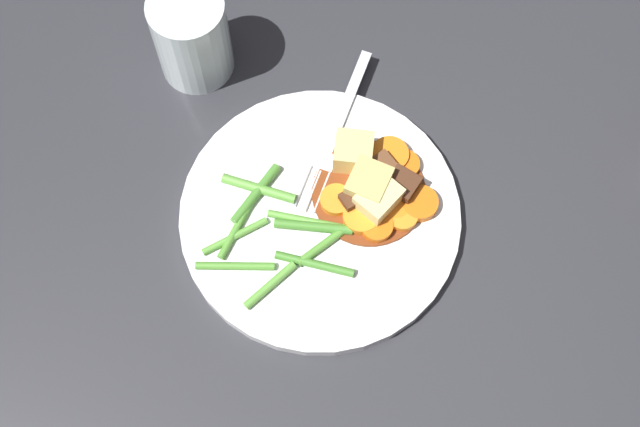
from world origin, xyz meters
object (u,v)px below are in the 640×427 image
carrot_slice_7 (361,217)px  potato_chunk_2 (369,185)px  meat_chunk_1 (401,183)px  meat_chunk_2 (383,173)px  dinner_plate (320,216)px  carrot_slice_5 (389,156)px  carrot_slice_2 (404,165)px  water_glass (192,36)px  potato_chunk_1 (354,153)px  meat_chunk_0 (352,199)px  carrot_slice_1 (336,200)px  fork (334,134)px  carrot_slice_0 (394,202)px  carrot_slice_3 (402,216)px  carrot_slice_4 (420,203)px  potato_chunk_0 (378,200)px  carrot_slice_6 (377,227)px

carrot_slice_7 → potato_chunk_2: size_ratio=0.90×
meat_chunk_1 → meat_chunk_2: 0.02m
dinner_plate → carrot_slice_5: carrot_slice_5 is taller
carrot_slice_2 → water_glass: water_glass is taller
carrot_slice_7 → carrot_slice_2: bearing=35.2°
carrot_slice_5 → meat_chunk_1: 0.03m
potato_chunk_1 → meat_chunk_0: size_ratio=1.61×
carrot_slice_2 → carrot_slice_5: carrot_slice_5 is taller
meat_chunk_0 → meat_chunk_1: 0.05m
carrot_slice_1 → fork: bearing=73.9°
potato_chunk_2 → meat_chunk_0: potato_chunk_2 is taller
carrot_slice_0 → meat_chunk_1: size_ratio=1.28×
potato_chunk_1 → potato_chunk_2: bearing=-84.8°
carrot_slice_0 → dinner_plate: bearing=170.6°
potato_chunk_2 → meat_chunk_1: bearing=-8.7°
carrot_slice_5 → meat_chunk_0: 0.06m
carrot_slice_3 → carrot_slice_4: same height
carrot_slice_7 → carrot_slice_5: bearing=48.9°
carrot_slice_4 → meat_chunk_2: (-0.02, 0.04, 0.00)m
potato_chunk_0 → fork: size_ratio=0.25×
dinner_plate → potato_chunk_1: bearing=43.4°
carrot_slice_1 → water_glass: size_ratio=0.31×
carrot_slice_6 → potato_chunk_0: bearing=69.3°
meat_chunk_0 → carrot_slice_5: bearing=35.3°
meat_chunk_1 → water_glass: bearing=127.3°
dinner_plate → carrot_slice_7: carrot_slice_7 is taller
carrot_slice_2 → meat_chunk_1: meat_chunk_1 is taller
carrot_slice_1 → meat_chunk_1: bearing=-2.2°
carrot_slice_7 → water_glass: water_glass is taller
carrot_slice_0 → meat_chunk_1: meat_chunk_1 is taller
carrot_slice_0 → potato_chunk_0: size_ratio=0.89×
carrot_slice_7 → potato_chunk_0: size_ratio=0.87×
carrot_slice_0 → potato_chunk_0: 0.02m
carrot_slice_3 → potato_chunk_2: size_ratio=0.79×
carrot_slice_0 → water_glass: size_ratio=0.36×
carrot_slice_7 → water_glass: size_ratio=0.35×
potato_chunk_0 → potato_chunk_2: 0.02m
carrot_slice_5 → carrot_slice_6: (-0.03, -0.06, -0.00)m
carrot_slice_2 → fork: 0.07m
carrot_slice_2 → carrot_slice_5: bearing=129.4°
meat_chunk_0 → carrot_slice_0: bearing=-18.8°
dinner_plate → carrot_slice_0: size_ratio=7.52×
carrot_slice_2 → meat_chunk_0: 0.06m
carrot_slice_1 → carrot_slice_7: size_ratio=0.89×
carrot_slice_4 → carrot_slice_7: carrot_slice_7 is taller
dinner_plate → meat_chunk_1: meat_chunk_1 is taller
carrot_slice_2 → meat_chunk_2: size_ratio=0.95×
carrot_slice_1 → fork: (0.02, 0.07, -0.00)m
meat_chunk_0 → meat_chunk_2: (0.03, 0.02, -0.00)m
potato_chunk_2 → meat_chunk_1: potato_chunk_2 is taller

